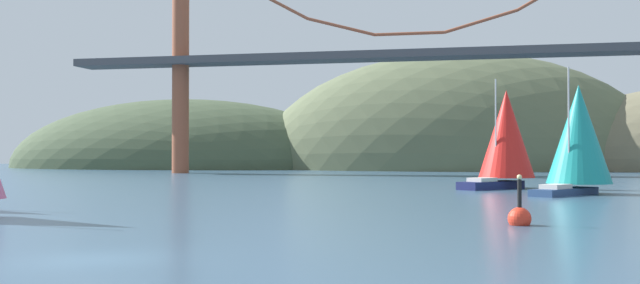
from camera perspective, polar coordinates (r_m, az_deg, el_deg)
name	(u,v)px	position (r m, az deg, el deg)	size (l,w,h in m)	color
ground_plane	(97,260)	(25.39, -16.47, -8.53)	(360.00, 360.00, 0.00)	#385670
headland_center	(454,169)	(157.17, 10.11, -2.03)	(83.26, 44.00, 47.88)	#5B6647
headland_left	(181,168)	(170.80, -10.44, -1.93)	(81.59, 44.00, 30.51)	#425138
suspension_bridge	(409,51)	(118.66, 6.76, 6.88)	(112.04, 6.00, 39.95)	brown
sailboat_red_spinnaker	(505,136)	(74.15, 13.84, 0.41)	(8.30, 9.31, 10.36)	#191E4C
sailboat_teal_sail	(578,136)	(65.87, 18.92, 0.40)	(8.00, 9.79, 10.38)	navy
channel_buoy	(520,217)	(36.92, 14.84, -5.52)	(1.10, 1.10, 2.64)	red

